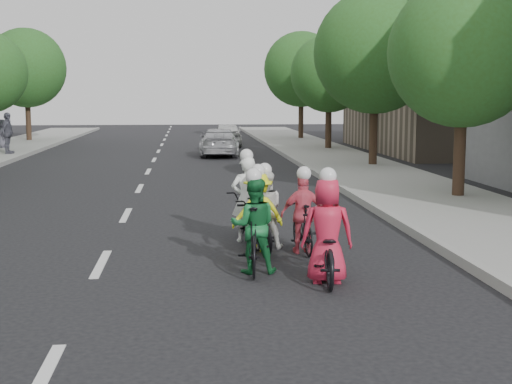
{
  "coord_description": "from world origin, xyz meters",
  "views": [
    {
      "loc": [
        1.48,
        -11.97,
        2.82
      ],
      "look_at": [
        2.78,
        1.45,
        1.0
      ],
      "focal_mm": 50.0,
      "sensor_mm": 36.0,
      "label": 1
    }
  ],
  "objects": [
    {
      "name": "curb_right",
      "position": [
        6.05,
        10.0,
        0.09
      ],
      "size": [
        0.18,
        80.0,
        0.18
      ],
      "primitive_type": "cube",
      "color": "#999993",
      "rests_on": "ground"
    },
    {
      "name": "cyclist_3",
      "position": [
        2.73,
        0.71,
        0.59
      ],
      "size": [
        1.03,
        1.77,
        1.62
      ],
      "rotation": [
        0.0,
        0.0,
        3.32
      ],
      "color": "black",
      "rests_on": "ground"
    },
    {
      "name": "cyclist_2",
      "position": [
        2.61,
        1.76,
        0.58
      ],
      "size": [
        0.83,
        1.79,
        1.81
      ],
      "rotation": [
        0.0,
        0.0,
        3.28
      ],
      "color": "black",
      "rests_on": "ground"
    },
    {
      "name": "tree_r_3",
      "position": [
        8.8,
        33.6,
        4.52
      ],
      "size": [
        4.8,
        4.8,
        6.93
      ],
      "color": "black",
      "rests_on": "ground"
    },
    {
      "name": "sidewalk_right",
      "position": [
        8.0,
        10.0,
        0.07
      ],
      "size": [
        4.0,
        80.0,
        0.15
      ],
      "primitive_type": "cube",
      "color": "gray",
      "rests_on": "ground"
    },
    {
      "name": "tree_r_2",
      "position": [
        8.8,
        24.6,
        3.96
      ],
      "size": [
        4.0,
        4.0,
        5.97
      ],
      "color": "black",
      "rests_on": "ground"
    },
    {
      "name": "follow_car_trail",
      "position": [
        3.76,
        28.61,
        0.67
      ],
      "size": [
        1.66,
        3.96,
        1.34
      ],
      "primitive_type": "imported",
      "rotation": [
        0.0,
        0.0,
        3.12
      ],
      "color": "silver",
      "rests_on": "ground"
    },
    {
      "name": "tree_r_0",
      "position": [
        8.8,
        6.6,
        3.96
      ],
      "size": [
        4.0,
        4.0,
        5.97
      ],
      "color": "black",
      "rests_on": "ground"
    },
    {
      "name": "cyclist_5",
      "position": [
        2.52,
        -0.76,
        0.65
      ],
      "size": [
        0.79,
        1.87,
        1.69
      ],
      "rotation": [
        0.0,
        0.0,
        3.07
      ],
      "color": "black",
      "rests_on": "ground"
    },
    {
      "name": "cyclist_4",
      "position": [
        3.55,
        0.57,
        0.58
      ],
      "size": [
        0.86,
        1.54,
        1.58
      ],
      "rotation": [
        0.0,
        0.0,
        3.21
      ],
      "color": "black",
      "rests_on": "ground"
    },
    {
      "name": "tree_l_5",
      "position": [
        -8.2,
        33.0,
        4.52
      ],
      "size": [
        4.8,
        4.8,
        6.93
      ],
      "color": "black",
      "rests_on": "ground"
    },
    {
      "name": "spectator_1",
      "position": [
        -6.86,
        22.26,
        1.11
      ],
      "size": [
        0.62,
        1.18,
        1.92
      ],
      "primitive_type": "imported",
      "rotation": [
        0.0,
        0.0,
        1.43
      ],
      "color": "#52525F",
      "rests_on": "sidewalk_left"
    },
    {
      "name": "spectator_2",
      "position": [
        -8.11,
        26.17,
        0.89
      ],
      "size": [
        0.66,
        0.83,
        1.48
      ],
      "primitive_type": "imported",
      "rotation": [
        0.0,
        0.0,
        1.86
      ],
      "color": "#535260",
      "rests_on": "sidewalk_left"
    },
    {
      "name": "cyclist_0",
      "position": [
        3.57,
        -1.49,
        0.61
      ],
      "size": [
        0.84,
        1.9,
        1.77
      ],
      "rotation": [
        0.0,
        0.0,
        3.04
      ],
      "color": "black",
      "rests_on": "ground"
    },
    {
      "name": "ground",
      "position": [
        0.0,
        0.0,
        0.0
      ],
      "size": [
        120.0,
        120.0,
        0.0
      ],
      "primitive_type": "plane",
      "color": "black",
      "rests_on": "ground"
    },
    {
      "name": "tree_r_1",
      "position": [
        8.8,
        15.6,
        4.52
      ],
      "size": [
        4.8,
        4.8,
        6.93
      ],
      "color": "black",
      "rests_on": "ground"
    },
    {
      "name": "bldg_se",
      "position": [
        16.0,
        24.0,
        4.0
      ],
      "size": [
        10.0,
        14.0,
        8.0
      ],
      "primitive_type": "cube",
      "color": "gray",
      "rests_on": "ground"
    },
    {
      "name": "follow_car_lead",
      "position": [
        3.0,
        21.87,
        0.65
      ],
      "size": [
        2.06,
        4.59,
        1.3
      ],
      "primitive_type": "imported",
      "rotation": [
        0.0,
        0.0,
        3.09
      ],
      "color": "silver",
      "rests_on": "ground"
    },
    {
      "name": "cyclist_1",
      "position": [
        2.9,
        1.08,
        0.56
      ],
      "size": [
        0.72,
        1.7,
        1.6
      ],
      "rotation": [
        0.0,
        0.0,
        3.11
      ],
      "color": "black",
      "rests_on": "ground"
    }
  ]
}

